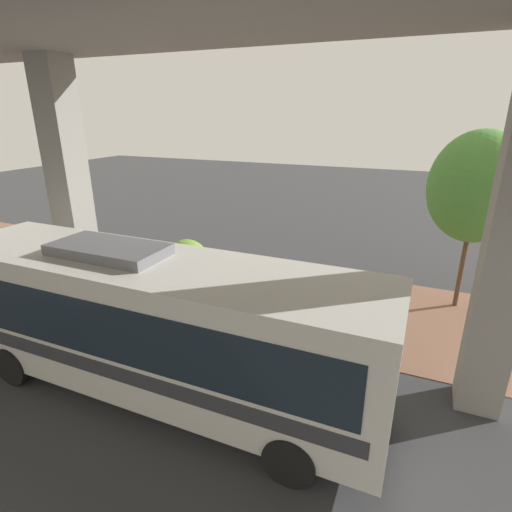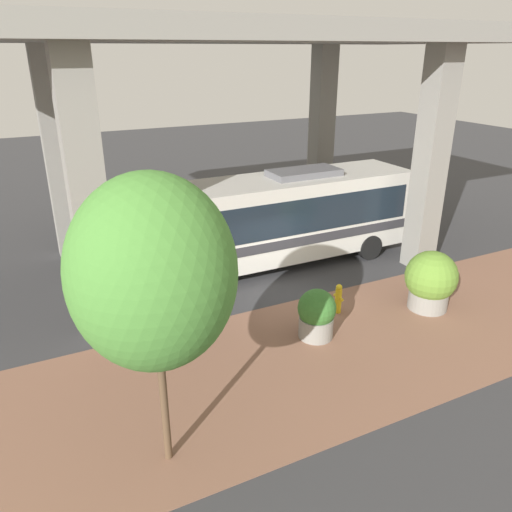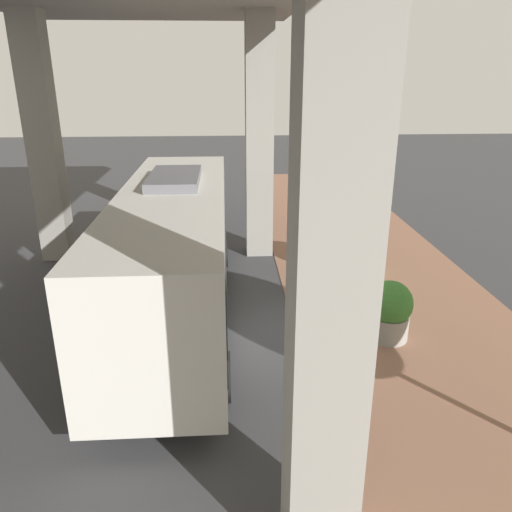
# 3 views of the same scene
# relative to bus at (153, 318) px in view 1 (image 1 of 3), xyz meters

# --- Properties ---
(ground_plane) EXTENTS (80.00, 80.00, 0.00)m
(ground_plane) POSITION_rel_bus_xyz_m (-2.98, 1.12, -1.94)
(ground_plane) COLOR #38383A
(ground_plane) RESTS_ON ground
(sidewalk_strip) EXTENTS (6.00, 40.00, 0.02)m
(sidewalk_strip) POSITION_rel_bus_xyz_m (-5.98, 1.12, -1.93)
(sidewalk_strip) COLOR #845B47
(sidewalk_strip) RESTS_ON ground
(overpass) EXTENTS (9.40, 19.75, 8.48)m
(overpass) POSITION_rel_bus_xyz_m (1.02, 1.12, 5.45)
(overpass) COLOR gray
(overpass) RESTS_ON ground
(bus) EXTENTS (2.70, 10.62, 3.58)m
(bus) POSITION_rel_bus_xyz_m (0.00, 0.00, 0.00)
(bus) COLOR silver
(bus) RESTS_ON ground
(fire_hydrant) EXTENTS (0.43, 0.21, 0.99)m
(fire_hydrant) POSITION_rel_bus_xyz_m (-4.27, 0.18, -1.44)
(fire_hydrant) COLOR gold
(fire_hydrant) RESTS_ON ground
(planter_front) EXTENTS (1.09, 1.09, 1.49)m
(planter_front) POSITION_rel_bus_xyz_m (-5.17, 1.58, -1.20)
(planter_front) COLOR gray
(planter_front) RESTS_ON ground
(planter_middle) EXTENTS (1.62, 1.62, 1.94)m
(planter_middle) POSITION_rel_bus_xyz_m (-5.30, -2.55, -0.97)
(planter_middle) COLOR gray
(planter_middle) RESTS_ON ground
(street_tree_near) EXTENTS (2.94, 2.94, 5.90)m
(street_tree_near) POSITION_rel_bus_xyz_m (-7.74, 6.75, 2.19)
(street_tree_near) COLOR brown
(street_tree_near) RESTS_ON ground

